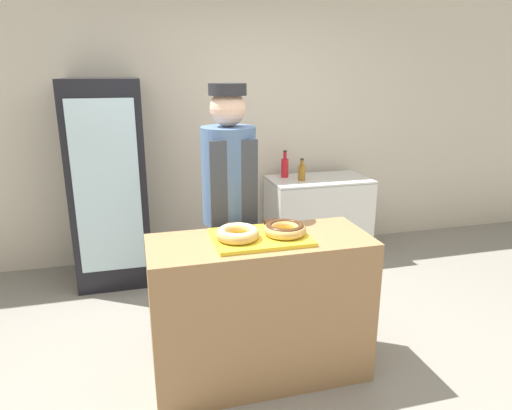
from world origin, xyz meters
name	(u,v)px	position (x,y,z in m)	size (l,w,h in m)	color
ground_plane	(260,372)	(0.00, 0.00, 0.00)	(14.00, 14.00, 0.00)	gray
wall_back	(203,124)	(0.00, 2.13, 1.35)	(8.00, 0.06, 2.70)	beige
display_counter	(260,309)	(0.00, 0.00, 0.45)	(1.31, 0.54, 0.91)	#997047
serving_tray	(260,237)	(0.00, 0.00, 0.92)	(0.55, 0.41, 0.02)	yellow
donut_light_glaze	(238,233)	(-0.14, -0.02, 0.97)	(0.25, 0.25, 0.07)	tan
donut_chocolate_glaze	(285,229)	(0.14, -0.02, 0.97)	(0.25, 0.25, 0.07)	tan
brownie_back_left	(235,227)	(-0.12, 0.14, 0.95)	(0.09, 0.09, 0.03)	black
brownie_back_right	(273,224)	(0.12, 0.14, 0.95)	(0.09, 0.09, 0.03)	black
baker_person	(230,209)	(-0.08, 0.51, 0.95)	(0.36, 0.36, 1.78)	#4C4C51
beverage_fridge	(109,183)	(-0.91, 1.73, 0.90)	(0.63, 0.69, 1.79)	black
chest_freezer	(318,217)	(1.10, 1.73, 0.41)	(0.99, 0.57, 0.82)	silver
bottle_red	(285,167)	(0.78, 1.88, 0.92)	(0.07, 0.07, 0.27)	red
bottle_amber	(302,172)	(0.89, 1.70, 0.90)	(0.07, 0.07, 0.22)	#99661E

